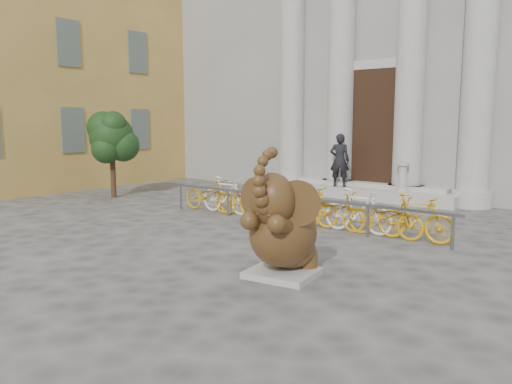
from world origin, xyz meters
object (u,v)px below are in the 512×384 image
Objects in this scene: elephant_statue at (282,230)px; pedestrian at (340,160)px; bike_rack at (296,204)px; tree at (112,138)px.

elephant_statue is 1.20× the size of pedestrian.
tree reaches higher than bike_rack.
elephant_statue is 0.26× the size of bike_rack.
pedestrian is at bearing 38.33° from tree.
elephant_statue is 4.27m from bike_rack.
bike_rack is 2.83× the size of tree.
tree is (-7.12, -0.10, 1.47)m from bike_rack.
bike_rack is 4.56× the size of pedestrian.
elephant_statue is 8.91m from pedestrian.
bike_rack is (-2.14, 3.69, -0.27)m from elephant_statue.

